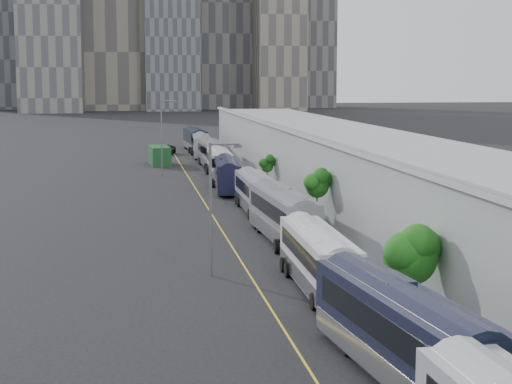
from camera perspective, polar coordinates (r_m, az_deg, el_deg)
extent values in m
cube|color=gray|center=(71.61, 6.00, -2.15)|extent=(10.00, 170.00, 0.12)
cube|color=gold|center=(69.74, -2.39, -2.42)|extent=(0.12, 160.00, 0.02)
cube|color=gray|center=(72.23, 9.11, 0.56)|extent=(12.00, 160.00, 6.80)
cube|color=gray|center=(71.97, 9.15, 2.49)|extent=(12.45, 160.40, 2.57)
cube|color=gray|center=(70.31, 4.57, 3.39)|extent=(0.30, 160.00, 0.40)
cube|color=slate|center=(324.92, -5.69, 12.49)|extent=(20.00, 20.00, 80.00)
cube|color=gray|center=(324.13, 1.59, 11.65)|extent=(18.00, 18.00, 70.00)
cube|color=black|center=(35.24, 9.70, -9.23)|extent=(4.10, 13.73, 3.28)
cube|color=black|center=(34.88, 9.83, -8.40)|extent=(3.99, 12.12, 1.11)
cube|color=silver|center=(35.55, 9.66, -10.85)|extent=(4.11, 13.47, 1.05)
cube|color=black|center=(36.20, 8.99, -5.82)|extent=(1.58, 2.42, 0.31)
cube|color=silver|center=(49.65, 4.17, -4.42)|extent=(2.63, 12.28, 2.97)
cube|color=black|center=(49.36, 4.22, -3.86)|extent=(2.67, 10.81, 1.01)
cube|color=silver|center=(49.86, 4.16, -5.49)|extent=(2.66, 12.03, 0.95)
cube|color=silver|center=(50.70, 3.84, -2.30)|extent=(1.25, 2.09, 0.28)
cube|color=slate|center=(64.31, 1.82, -1.50)|extent=(3.28, 13.43, 3.23)
cube|color=black|center=(64.02, 1.85, -1.01)|extent=(3.27, 11.83, 1.10)
cube|color=silver|center=(64.48, 1.81, -2.40)|extent=(3.31, 13.16, 1.03)
cube|color=slate|center=(65.55, 1.58, 0.24)|extent=(1.44, 2.31, 0.31)
cube|color=gray|center=(78.16, -0.01, -0.01)|extent=(2.44, 12.04, 2.91)
cube|color=black|center=(77.91, 0.01, 0.35)|extent=(2.50, 10.59, 0.99)
cube|color=silver|center=(78.29, -0.01, -0.69)|extent=(2.48, 11.80, 0.93)
cube|color=gray|center=(79.33, -0.16, 1.26)|extent=(1.21, 2.04, 0.28)
cube|color=black|center=(92.23, -1.94, 1.17)|extent=(3.37, 12.37, 2.96)
cube|color=black|center=(91.99, -1.93, 1.49)|extent=(3.31, 10.91, 1.01)
cube|color=silver|center=(92.34, -1.94, 0.59)|extent=(3.39, 12.13, 0.95)
cube|color=black|center=(93.46, -2.04, 2.25)|extent=(1.38, 2.15, 0.28)
cube|color=silver|center=(104.99, -2.44, 1.94)|extent=(2.81, 12.14, 2.92)
cube|color=black|center=(104.75, -2.43, 2.22)|extent=(2.82, 10.69, 0.99)
cube|color=silver|center=(105.08, -2.44, 1.43)|extent=(2.84, 11.90, 0.94)
cube|color=silver|center=(106.22, -2.53, 2.87)|extent=(1.27, 2.08, 0.28)
cube|color=slate|center=(117.48, -2.97, 2.61)|extent=(2.81, 13.05, 3.15)
cube|color=black|center=(117.24, -2.97, 2.88)|extent=(2.85, 11.49, 1.07)
cube|color=silver|center=(117.58, -2.97, 2.12)|extent=(2.85, 12.79, 1.01)
cube|color=slate|center=(118.84, -3.05, 3.50)|extent=(1.34, 2.22, 0.30)
cube|color=#909299|center=(132.57, -3.67, 3.13)|extent=(3.13, 12.45, 2.99)
cube|color=black|center=(132.34, -3.66, 3.35)|extent=(3.11, 10.97, 1.02)
cube|color=silver|center=(132.65, -3.66, 2.72)|extent=(3.16, 12.20, 0.96)
cube|color=#909299|center=(133.87, -3.73, 3.87)|extent=(1.34, 2.15, 0.28)
cube|color=black|center=(144.44, -4.09, 3.54)|extent=(3.21, 13.18, 3.17)
cube|color=black|center=(144.20, -4.08, 3.76)|extent=(3.20, 11.62, 1.08)
cube|color=silver|center=(144.51, -4.08, 3.14)|extent=(3.24, 12.92, 1.01)
cube|color=black|center=(145.83, -4.14, 4.26)|extent=(1.41, 2.27, 0.30)
cylinder|color=black|center=(44.99, 10.21, -6.05)|extent=(0.18, 0.18, 3.24)
sphere|color=#175814|center=(44.61, 10.26, -3.84)|extent=(2.79, 2.79, 2.79)
cylinder|color=black|center=(67.77, 4.08, -1.02)|extent=(0.18, 0.18, 4.01)
sphere|color=#175814|center=(67.51, 4.10, 0.62)|extent=(1.84, 1.84, 1.84)
cylinder|color=black|center=(93.14, 0.75, 1.00)|extent=(0.18, 0.18, 2.85)
sphere|color=#175814|center=(92.99, 0.75, 1.85)|extent=(1.34, 1.34, 1.34)
cylinder|color=#59595E|center=(52.37, -3.05, -1.21)|extent=(0.18, 0.18, 8.26)
cylinder|color=#59595E|center=(51.99, -2.10, 3.20)|extent=(1.80, 0.14, 0.14)
cube|color=#59595E|center=(52.10, -1.22, 3.05)|extent=(0.50, 0.22, 0.18)
cylinder|color=#59595E|center=(106.32, -6.31, 3.57)|extent=(0.18, 0.18, 9.48)
cylinder|color=#59595E|center=(106.14, -5.86, 6.08)|extent=(1.80, 0.14, 0.14)
cube|color=#59595E|center=(106.18, -5.43, 6.00)|extent=(0.50, 0.22, 0.18)
cube|color=#14411C|center=(120.97, -6.46, 2.43)|extent=(3.04, 6.91, 2.65)
imported|color=black|center=(137.47, -6.09, 2.82)|extent=(3.93, 6.06, 1.55)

